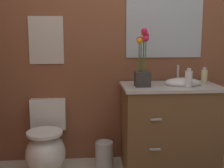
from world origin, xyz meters
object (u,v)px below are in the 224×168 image
(flower_vase, at_px, (143,66))
(wall_mirror, at_px, (165,24))
(lotion_bottle, at_px, (189,79))
(toilet, at_px, (46,147))
(vanity_cabinet, at_px, (169,126))
(soap_bottle, at_px, (204,76))
(trash_bin, at_px, (104,155))
(wall_poster, at_px, (46,40))

(flower_vase, height_order, wall_mirror, wall_mirror)
(lotion_bottle, bearing_deg, toilet, 172.62)
(vanity_cabinet, bearing_deg, soap_bottle, 9.56)
(flower_vase, height_order, lotion_bottle, flower_vase)
(trash_bin, xyz_separation_m, wall_mirror, (0.65, 0.24, 1.31))
(flower_vase, relative_size, trash_bin, 2.00)
(wall_poster, bearing_deg, trash_bin, -22.68)
(toilet, distance_m, wall_mirror, 1.73)
(wall_mirror, bearing_deg, toilet, -167.60)
(flower_vase, distance_m, wall_mirror, 0.60)
(flower_vase, bearing_deg, toilet, 175.21)
(toilet, xyz_separation_m, flower_vase, (0.93, -0.08, 0.81))
(toilet, distance_m, wall_poster, 1.07)
(soap_bottle, relative_size, lotion_bottle, 0.91)
(toilet, xyz_separation_m, soap_bottle, (1.58, 0.03, 0.68))
(flower_vase, bearing_deg, vanity_cabinet, 10.04)
(toilet, height_order, wall_poster, wall_poster)
(flower_vase, bearing_deg, trash_bin, 163.37)
(lotion_bottle, bearing_deg, wall_poster, 161.80)
(toilet, relative_size, wall_mirror, 0.86)
(flower_vase, relative_size, wall_poster, 1.13)
(vanity_cabinet, distance_m, wall_poster, 1.51)
(lotion_bottle, bearing_deg, wall_mirror, 105.92)
(toilet, xyz_separation_m, trash_bin, (0.57, 0.03, -0.11))
(lotion_bottle, relative_size, trash_bin, 0.66)
(toilet, xyz_separation_m, wall_poster, (-0.00, 0.27, 1.04))
(trash_bin, distance_m, wall_mirror, 1.48)
(vanity_cabinet, distance_m, wall_mirror, 1.05)
(toilet, distance_m, soap_bottle, 1.72)
(flower_vase, relative_size, wall_mirror, 0.68)
(toilet, relative_size, lotion_bottle, 3.86)
(lotion_bottle, distance_m, trash_bin, 1.13)
(toilet, xyz_separation_m, lotion_bottle, (1.34, -0.17, 0.69))
(wall_poster, bearing_deg, toilet, -90.00)
(soap_bottle, xyz_separation_m, wall_mirror, (-0.36, 0.23, 0.52))
(toilet, height_order, flower_vase, flower_vase)
(toilet, height_order, lotion_bottle, lotion_bottle)
(soap_bottle, distance_m, wall_mirror, 0.68)
(toilet, xyz_separation_m, vanity_cabinet, (1.22, -0.03, 0.20))
(trash_bin, xyz_separation_m, wall_poster, (-0.57, 0.24, 1.14))
(flower_vase, bearing_deg, wall_mirror, 50.19)
(trash_bin, height_order, wall_mirror, wall_mirror)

